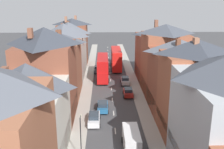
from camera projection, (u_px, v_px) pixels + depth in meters
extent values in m
cube|color=#A8A399|center=(87.00, 86.00, 56.40)|extent=(2.20, 104.00, 0.14)
cube|color=#A8A399|center=(135.00, 85.00, 56.73)|extent=(2.20, 104.00, 0.14)
cube|color=silver|center=(115.00, 131.00, 37.40)|extent=(0.14, 1.80, 0.01)
cube|color=silver|center=(114.00, 113.00, 43.16)|extent=(0.14, 1.80, 0.01)
cube|color=silver|center=(112.00, 100.00, 48.91)|extent=(0.14, 1.80, 0.01)
cube|color=silver|center=(111.00, 89.00, 54.67)|extent=(0.14, 1.80, 0.01)
cube|color=silver|center=(111.00, 80.00, 60.42)|extent=(0.14, 1.80, 0.01)
cube|color=silver|center=(110.00, 73.00, 66.18)|extent=(0.14, 1.80, 0.01)
cube|color=silver|center=(109.00, 67.00, 71.93)|extent=(0.14, 1.80, 0.01)
cube|color=silver|center=(109.00, 62.00, 77.69)|extent=(0.14, 1.80, 0.01)
cube|color=silver|center=(109.00, 58.00, 83.44)|extent=(0.14, 1.80, 0.01)
cube|color=silver|center=(108.00, 54.00, 89.20)|extent=(0.14, 1.80, 0.01)
cube|color=silver|center=(108.00, 50.00, 94.95)|extent=(0.14, 1.80, 0.01)
cube|color=silver|center=(108.00, 47.00, 100.71)|extent=(0.14, 1.80, 0.01)
cube|color=beige|center=(31.00, 122.00, 30.72)|extent=(8.00, 10.49, 8.49)
cube|color=maroon|center=(66.00, 142.00, 31.59)|extent=(0.12, 9.65, 3.20)
pyramid|color=#474C56|center=(26.00, 76.00, 29.12)|extent=(8.00, 10.49, 2.89)
cube|color=brown|center=(5.00, 74.00, 26.97)|extent=(0.60, 0.90, 1.54)
cube|color=brown|center=(48.00, 82.00, 40.07)|extent=(8.00, 9.95, 11.77)
cube|color=#1E5133|center=(74.00, 108.00, 41.40)|extent=(0.12, 9.15, 3.20)
pyramid|color=#383D47|center=(44.00, 36.00, 38.07)|extent=(8.00, 9.95, 2.46)
cube|color=brown|center=(30.00, 33.00, 35.62)|extent=(0.60, 0.90, 1.35)
cube|color=brown|center=(59.00, 69.00, 49.99)|extent=(8.00, 10.33, 10.33)
cube|color=#1E5133|center=(80.00, 87.00, 51.12)|extent=(0.12, 9.50, 3.20)
pyramid|color=#474C56|center=(57.00, 37.00, 48.27)|extent=(8.00, 10.33, 1.95)
cube|color=brown|center=(60.00, 34.00, 47.62)|extent=(0.60, 0.90, 1.42)
cube|color=brown|center=(58.00, 33.00, 49.51)|extent=(0.60, 0.90, 1.21)
cube|color=#BCB7A8|center=(65.00, 60.00, 58.45)|extent=(8.00, 7.24, 10.06)
cube|color=olive|center=(83.00, 74.00, 59.54)|extent=(0.12, 6.66, 3.20)
pyramid|color=#565B66|center=(63.00, 30.00, 56.62)|extent=(8.00, 7.24, 2.99)
cube|color=brown|center=(65.00, 27.00, 58.20)|extent=(0.60, 0.90, 0.93)
cube|color=#BCB7A8|center=(69.00, 53.00, 66.25)|extent=(8.00, 8.93, 9.74)
cube|color=black|center=(85.00, 65.00, 67.29)|extent=(0.12, 8.21, 3.20)
pyramid|color=#565B66|center=(68.00, 28.00, 64.48)|extent=(8.00, 8.93, 2.88)
cube|color=brown|center=(62.00, 26.00, 64.29)|extent=(0.60, 0.90, 1.12)
cube|color=brown|center=(68.00, 24.00, 65.27)|extent=(0.60, 0.90, 1.55)
cube|color=brown|center=(73.00, 45.00, 73.82)|extent=(8.00, 7.27, 11.16)
cube|color=black|center=(87.00, 58.00, 75.06)|extent=(0.12, 6.69, 3.20)
pyramid|color=#383D47|center=(72.00, 22.00, 72.01)|extent=(8.00, 7.27, 1.72)
cube|color=#99664C|center=(75.00, 18.00, 72.47)|extent=(0.60, 0.90, 1.59)
cube|color=#99664C|center=(66.00, 19.00, 69.79)|extent=(0.60, 0.90, 1.53)
cube|color=#ADB2B7|center=(223.00, 132.00, 25.92)|extent=(8.00, 11.82, 10.94)
cube|color=#935138|center=(192.00, 96.00, 34.99)|extent=(8.00, 7.22, 11.40)
cube|color=#1E5133|center=(161.00, 124.00, 36.02)|extent=(0.12, 6.64, 3.20)
pyramid|color=#383D47|center=(196.00, 46.00, 33.12)|extent=(8.00, 7.22, 1.93)
cube|color=#99664C|center=(196.00, 43.00, 32.41)|extent=(0.60, 0.90, 1.19)
cube|color=brown|center=(176.00, 82.00, 42.88)|extent=(8.00, 8.87, 10.15)
cube|color=#1E5133|center=(151.00, 102.00, 43.74)|extent=(0.12, 8.16, 3.20)
pyramid|color=#565B66|center=(178.00, 45.00, 41.18)|extent=(8.00, 8.87, 1.98)
cube|color=brown|center=(178.00, 43.00, 39.35)|extent=(0.60, 0.90, 1.20)
cube|color=#935138|center=(164.00, 64.00, 51.07)|extent=(8.00, 8.70, 11.82)
cube|color=maroon|center=(143.00, 85.00, 52.16)|extent=(0.12, 8.00, 3.20)
pyramid|color=#474C56|center=(166.00, 29.00, 49.16)|extent=(8.00, 8.70, 1.76)
cube|color=brown|center=(156.00, 24.00, 50.92)|extent=(0.60, 0.90, 1.49)
cube|color=brown|center=(155.00, 57.00, 60.17)|extent=(8.00, 9.85, 10.37)
cube|color=navy|center=(137.00, 72.00, 61.06)|extent=(0.12, 9.06, 3.20)
pyramid|color=#383D47|center=(156.00, 31.00, 58.49)|extent=(8.00, 9.85, 1.62)
cube|color=brown|center=(157.00, 29.00, 57.48)|extent=(0.60, 0.90, 1.14)
cube|color=red|center=(103.00, 72.00, 60.92)|extent=(2.44, 10.80, 2.50)
cube|color=red|center=(103.00, 62.00, 60.25)|extent=(2.44, 10.58, 2.30)
cube|color=red|center=(103.00, 57.00, 59.91)|extent=(2.39, 10.37, 0.10)
cube|color=#28333D|center=(103.00, 66.00, 66.00)|extent=(2.20, 0.10, 1.20)
cube|color=#28333D|center=(103.00, 57.00, 65.35)|extent=(2.20, 0.10, 1.10)
cube|color=#28333D|center=(98.00, 71.00, 60.82)|extent=(0.06, 9.18, 0.90)
cube|color=#28333D|center=(97.00, 62.00, 60.18)|extent=(0.06, 9.18, 0.90)
cube|color=yellow|center=(103.00, 54.00, 65.13)|extent=(1.34, 0.08, 0.32)
cylinder|color=black|center=(98.00, 73.00, 64.42)|extent=(0.30, 1.00, 1.00)
cylinder|color=black|center=(108.00, 73.00, 64.50)|extent=(0.30, 1.00, 1.00)
cylinder|color=black|center=(97.00, 81.00, 58.36)|extent=(0.30, 1.00, 1.00)
cylinder|color=black|center=(108.00, 81.00, 58.44)|extent=(0.30, 1.00, 1.00)
cube|color=red|center=(116.00, 63.00, 69.89)|extent=(2.44, 10.80, 2.50)
cube|color=red|center=(116.00, 54.00, 69.21)|extent=(2.44, 10.58, 2.30)
cube|color=red|center=(116.00, 49.00, 68.87)|extent=(2.39, 10.37, 0.10)
cube|color=#28333D|center=(115.00, 58.00, 74.96)|extent=(2.20, 0.10, 1.20)
cube|color=#28333D|center=(115.00, 50.00, 74.32)|extent=(2.20, 0.10, 1.10)
cube|color=#28333D|center=(112.00, 62.00, 69.78)|extent=(0.06, 9.18, 0.90)
cube|color=#28333D|center=(112.00, 54.00, 69.15)|extent=(0.06, 9.18, 0.90)
cube|color=yellow|center=(115.00, 47.00, 74.09)|extent=(1.34, 0.08, 0.32)
cylinder|color=black|center=(111.00, 64.00, 73.38)|extent=(0.30, 1.00, 1.00)
cylinder|color=black|center=(120.00, 64.00, 73.46)|extent=(0.30, 1.00, 1.00)
cylinder|color=black|center=(112.00, 70.00, 67.32)|extent=(0.30, 1.00, 1.00)
cylinder|color=black|center=(122.00, 70.00, 67.40)|extent=(0.30, 1.00, 1.00)
cube|color=silver|center=(94.00, 119.00, 39.47)|extent=(1.70, 4.51, 0.80)
cube|color=#28333D|center=(94.00, 115.00, 39.06)|extent=(1.46, 2.26, 0.60)
cylinder|color=black|center=(89.00, 117.00, 40.90)|extent=(0.20, 0.62, 0.62)
cylinder|color=black|center=(100.00, 117.00, 40.95)|extent=(0.20, 0.62, 0.62)
cylinder|color=black|center=(88.00, 126.00, 38.21)|extent=(0.20, 0.62, 0.62)
cylinder|color=black|center=(100.00, 126.00, 38.27)|extent=(0.20, 0.62, 0.62)
cube|color=maroon|center=(128.00, 93.00, 50.53)|extent=(1.70, 4.01, 0.74)
cube|color=#28333D|center=(128.00, 90.00, 50.15)|extent=(1.46, 2.00, 0.60)
cylinder|color=black|center=(123.00, 92.00, 51.80)|extent=(0.20, 0.62, 0.62)
cylinder|color=black|center=(132.00, 92.00, 51.85)|extent=(0.20, 0.62, 0.62)
cylinder|color=black|center=(124.00, 97.00, 49.42)|extent=(0.20, 0.62, 0.62)
cylinder|color=black|center=(133.00, 97.00, 49.47)|extent=(0.20, 0.62, 0.62)
cube|color=#236093|center=(103.00, 107.00, 43.98)|extent=(1.70, 4.17, 0.69)
cube|color=#28333D|center=(103.00, 104.00, 43.60)|extent=(1.46, 2.08, 0.60)
cylinder|color=black|center=(98.00, 106.00, 45.29)|extent=(0.20, 0.62, 0.62)
cylinder|color=black|center=(108.00, 106.00, 45.34)|extent=(0.20, 0.62, 0.62)
cylinder|color=black|center=(98.00, 112.00, 42.81)|extent=(0.20, 0.62, 0.62)
cylinder|color=black|center=(108.00, 112.00, 42.86)|extent=(0.20, 0.62, 0.62)
cube|color=#4C515B|center=(98.00, 70.00, 66.79)|extent=(1.70, 4.07, 0.79)
cube|color=#28333D|center=(98.00, 67.00, 66.40)|extent=(1.46, 2.04, 0.60)
cylinder|color=black|center=(95.00, 70.00, 68.09)|extent=(0.20, 0.62, 0.62)
cylinder|color=black|center=(101.00, 70.00, 68.14)|extent=(0.20, 0.62, 0.62)
cylinder|color=black|center=(94.00, 72.00, 65.67)|extent=(0.20, 0.62, 0.62)
cylinder|color=black|center=(101.00, 72.00, 65.72)|extent=(0.20, 0.62, 0.62)
cube|color=#B7BABF|center=(125.00, 81.00, 57.61)|extent=(1.70, 4.04, 0.78)
cube|color=#28333D|center=(125.00, 78.00, 57.22)|extent=(1.46, 2.02, 0.60)
cylinder|color=black|center=(121.00, 81.00, 58.89)|extent=(0.20, 0.62, 0.62)
cylinder|color=black|center=(128.00, 81.00, 58.95)|extent=(0.20, 0.62, 0.62)
cylinder|color=black|center=(122.00, 84.00, 56.49)|extent=(0.20, 0.62, 0.62)
cylinder|color=black|center=(129.00, 84.00, 56.54)|extent=(0.20, 0.62, 0.62)
cube|color=navy|center=(103.00, 57.00, 81.26)|extent=(1.70, 4.36, 0.73)
cube|color=#28333D|center=(103.00, 55.00, 80.86)|extent=(1.46, 2.18, 0.60)
cylinder|color=black|center=(100.00, 57.00, 82.63)|extent=(0.20, 0.62, 0.62)
cylinder|color=black|center=(106.00, 57.00, 82.69)|extent=(0.20, 0.62, 0.62)
cylinder|color=black|center=(100.00, 59.00, 80.04)|extent=(0.20, 0.62, 0.62)
cylinder|color=black|center=(106.00, 59.00, 80.09)|extent=(0.20, 0.62, 0.62)
cube|color=white|center=(131.00, 139.00, 32.64)|extent=(1.96, 5.20, 2.10)
cube|color=#28333D|center=(129.00, 127.00, 35.00)|extent=(1.76, 0.10, 0.90)
cylinder|color=black|center=(123.00, 140.00, 34.38)|extent=(0.24, 0.72, 0.72)
cylinder|color=black|center=(137.00, 139.00, 34.45)|extent=(0.24, 0.72, 0.72)
cylinder|color=black|center=(81.00, 140.00, 29.72)|extent=(0.12, 0.12, 5.50)
cylinder|color=black|center=(80.00, 117.00, 29.41)|extent=(0.08, 0.90, 0.08)
cube|color=beige|center=(81.00, 116.00, 29.87)|extent=(0.20, 0.32, 0.20)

